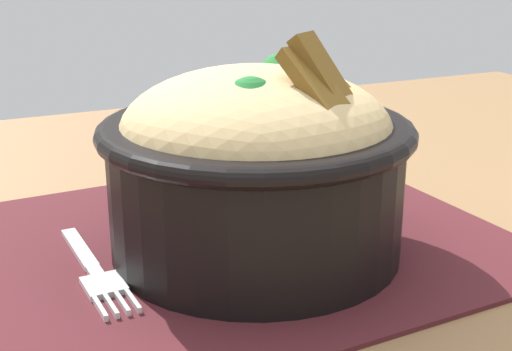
{
  "coord_description": "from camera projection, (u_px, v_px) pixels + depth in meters",
  "views": [
    {
      "loc": [
        0.12,
        0.38,
        0.91
      ],
      "look_at": [
        -0.06,
        0.01,
        0.77
      ],
      "focal_mm": 49.32,
      "sensor_mm": 36.0,
      "label": 1
    }
  ],
  "objects": [
    {
      "name": "table",
      "position": [
        169.0,
        341.0,
        0.46
      ],
      "size": [
        1.33,
        0.84,
        0.72
      ],
      "color": "olive",
      "rests_on": "ground_plane"
    },
    {
      "name": "placemat",
      "position": [
        206.0,
        247.0,
        0.46
      ],
      "size": [
        0.39,
        0.3,
        0.0
      ],
      "primitive_type": "cube",
      "rotation": [
        0.0,
        0.0,
        0.04
      ],
      "color": "#47191E",
      "rests_on": "table"
    },
    {
      "name": "bowl",
      "position": [
        257.0,
        159.0,
        0.43
      ],
      "size": [
        0.21,
        0.21,
        0.14
      ],
      "color": "black",
      "rests_on": "placemat"
    },
    {
      "name": "fork",
      "position": [
        95.0,
        272.0,
        0.41
      ],
      "size": [
        0.02,
        0.12,
        0.0
      ],
      "color": "silver",
      "rests_on": "placemat"
    }
  ]
}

